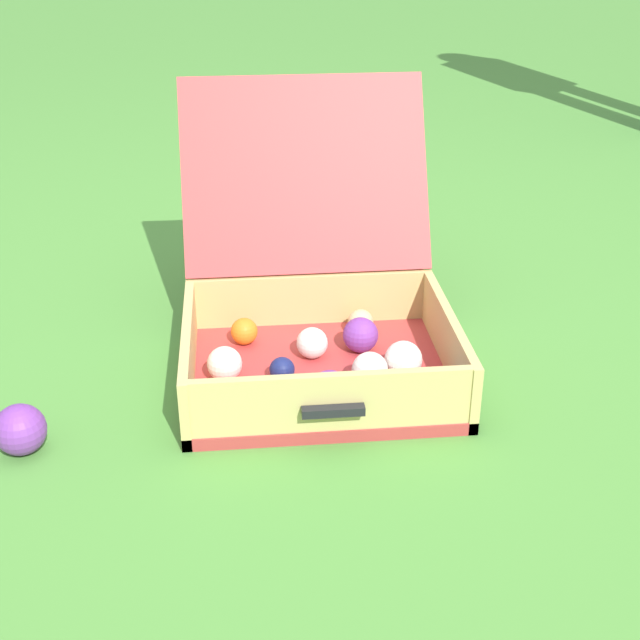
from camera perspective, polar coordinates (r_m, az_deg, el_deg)
The scene contains 3 objects.
ground_plane at distance 1.74m, azimuth -0.99°, elevation -4.06°, with size 16.00×16.00×0.00m, color #4C8C38.
open_suitcase at distance 1.76m, azimuth -0.06°, elevation 0.55°, with size 0.53×0.67×0.52m.
stray_ball_on_grass at distance 1.61m, azimuth -19.02°, elevation -6.79°, with size 0.09×0.09×0.09m, color purple.
Camera 1 is at (-0.12, -1.48, 0.91)m, focal length 48.93 mm.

